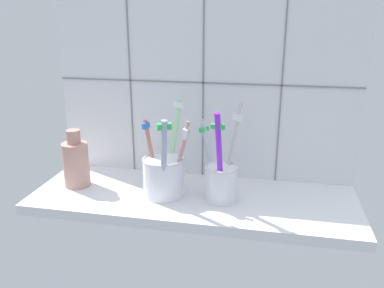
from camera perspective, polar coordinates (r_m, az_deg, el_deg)
counter_slab at (r=80.16cm, az=0.12°, el=-8.01°), size 64.00×22.00×2.00cm
tile_wall_back at (r=84.82cm, az=1.75°, el=8.78°), size 64.00×2.20×45.00cm
toothbrush_cup_left at (r=78.29cm, az=-3.99°, el=-4.18°), size 9.80×12.20×18.48cm
toothbrush_cup_right at (r=76.33cm, az=4.16°, el=-4.87°), size 8.94×9.41×18.68cm
ceramic_vase at (r=85.64cm, az=-16.31°, el=-2.56°), size 5.26×5.26×12.09cm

